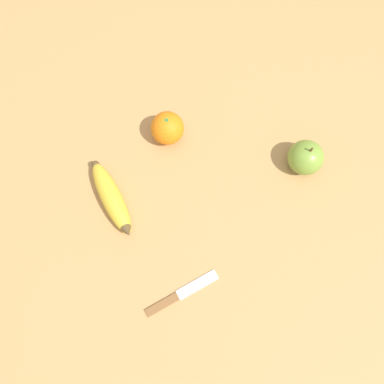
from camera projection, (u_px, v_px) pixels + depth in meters
ground_plane at (209, 208)px, 0.83m from camera, size 3.00×3.00×0.00m
banana at (112, 198)px, 0.82m from camera, size 0.12×0.19×0.04m
orange at (167, 128)px, 0.85m from camera, size 0.08×0.08×0.08m
apple at (306, 157)px, 0.83m from camera, size 0.08×0.08×0.08m
paring_knife at (179, 295)px, 0.77m from camera, size 0.16×0.09×0.01m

